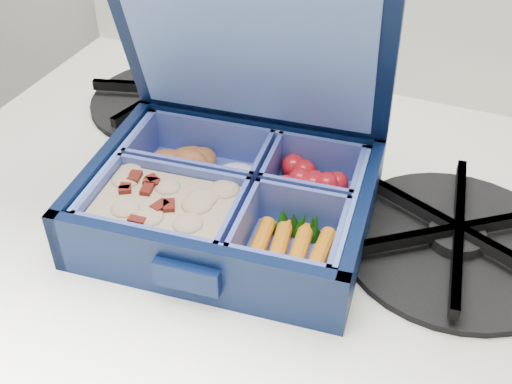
% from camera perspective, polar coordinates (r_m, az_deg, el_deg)
% --- Properties ---
extents(bento_box, '(0.25, 0.21, 0.06)m').
position_cam_1_polar(bento_box, '(0.54, -2.41, -0.74)').
color(bento_box, black).
rests_on(bento_box, stove).
extents(burner_grate, '(0.25, 0.25, 0.03)m').
position_cam_1_polar(burner_grate, '(0.56, 17.44, -3.66)').
color(burner_grate, black).
rests_on(burner_grate, stove).
extents(burner_grate_rear, '(0.23, 0.23, 0.02)m').
position_cam_1_polar(burner_grate_rear, '(0.73, -7.46, 8.53)').
color(burner_grate_rear, black).
rests_on(burner_grate_rear, stove).
extents(fork, '(0.11, 0.19, 0.01)m').
position_cam_1_polar(fork, '(0.66, 5.14, 4.31)').
color(fork, '#ADADB2').
rests_on(fork, stove).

